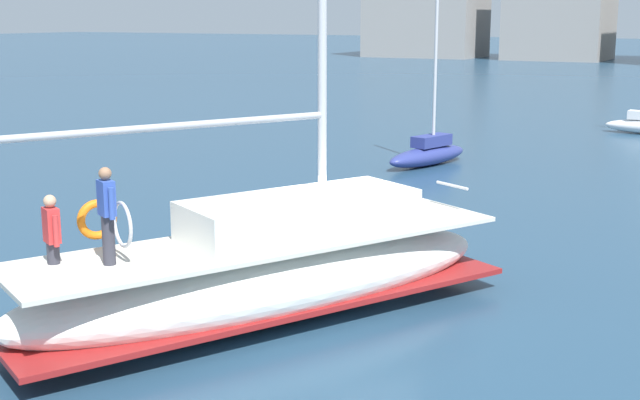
{
  "coord_description": "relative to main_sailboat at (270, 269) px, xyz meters",
  "views": [
    {
      "loc": [
        7.47,
        -14.39,
        5.35
      ],
      "look_at": [
        -0.37,
        0.06,
        1.8
      ],
      "focal_mm": 48.11,
      "sensor_mm": 36.0,
      "label": 1
    }
  ],
  "objects": [
    {
      "name": "main_sailboat",
      "position": [
        0.0,
        0.0,
        0.0
      ],
      "size": [
        6.55,
        9.63,
        12.34
      ],
      "color": "white",
      "rests_on": "ground"
    },
    {
      "name": "moored_catamaran",
      "position": [
        -3.41,
        16.44,
        -0.4
      ],
      "size": [
        2.08,
        4.34,
        7.3
      ],
      "color": "navy",
      "rests_on": "ground"
    },
    {
      "name": "ground_plane",
      "position": [
        0.34,
        1.87,
        -0.9
      ],
      "size": [
        400.0,
        400.0,
        0.0
      ],
      "primitive_type": "plane",
      "color": "navy"
    }
  ]
}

